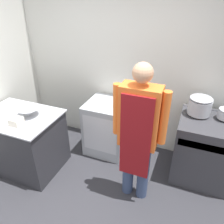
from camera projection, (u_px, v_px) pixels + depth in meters
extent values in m
plane|color=#2D2D33|center=(78.00, 217.00, 2.62)|extent=(14.00, 14.00, 0.00)
cube|color=silver|center=(126.00, 67.00, 3.31)|extent=(8.00, 0.05, 2.70)
cube|color=silver|center=(3.00, 66.00, 3.32)|extent=(0.05, 8.00, 2.70)
cube|color=#2D2D33|center=(24.00, 142.00, 3.19)|extent=(1.02, 0.76, 0.86)
cube|color=#B2B5BC|center=(18.00, 116.00, 2.98)|extent=(1.06, 0.79, 0.02)
cube|color=#38383D|center=(204.00, 150.00, 3.00)|extent=(0.77, 0.70, 0.91)
cube|color=#B2B5BC|center=(208.00, 147.00, 2.58)|extent=(0.70, 0.03, 0.10)
cube|color=#B2B5BC|center=(212.00, 109.00, 3.03)|extent=(0.77, 0.03, 0.02)
cube|color=#A8ADB2|center=(108.00, 127.00, 3.53)|extent=(0.63, 0.63, 0.87)
cube|color=silver|center=(100.00, 135.00, 3.26)|extent=(0.54, 0.02, 0.61)
cylinder|color=#38476B|center=(128.00, 168.00, 2.76)|extent=(0.14, 0.14, 0.82)
cylinder|color=#38476B|center=(143.00, 172.00, 2.70)|extent=(0.14, 0.14, 0.82)
cube|color=orange|center=(140.00, 117.00, 2.35)|extent=(0.43, 0.22, 0.72)
cube|color=maroon|center=(135.00, 139.00, 2.36)|extent=(0.34, 0.02, 1.03)
cylinder|color=orange|center=(117.00, 110.00, 2.42)|extent=(0.09, 0.09, 0.61)
cylinder|color=orange|center=(164.00, 119.00, 2.25)|extent=(0.09, 0.09, 0.61)
sphere|color=tan|center=(143.00, 73.00, 2.10)|extent=(0.21, 0.21, 0.21)
cone|color=#B2B5BC|center=(29.00, 112.00, 2.95)|extent=(0.31, 0.31, 0.11)
cube|color=silver|center=(16.00, 121.00, 2.76)|extent=(0.14, 0.14, 0.09)
cylinder|color=#B2B5BC|center=(200.00, 107.00, 2.86)|extent=(0.30, 0.30, 0.20)
ellipsoid|color=#B2B5BC|center=(202.00, 98.00, 2.80)|extent=(0.29, 0.29, 0.05)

